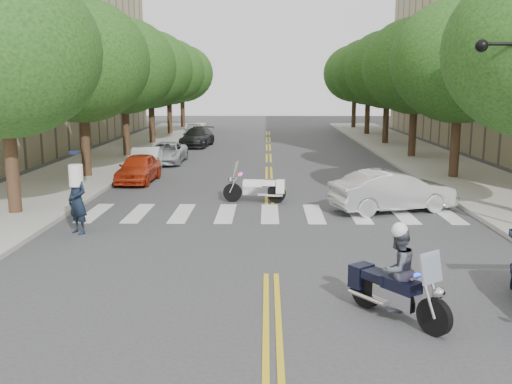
{
  "coord_description": "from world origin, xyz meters",
  "views": [
    {
      "loc": [
        -0.12,
        -13.07,
        4.49
      ],
      "look_at": [
        -0.44,
        3.76,
        1.3
      ],
      "focal_mm": 40.0,
      "sensor_mm": 36.0,
      "label": 1
    }
  ],
  "objects_px": {
    "officer_standing": "(77,201)",
    "motorcycle_police": "(395,276)",
    "motorcycle_parked": "(260,188)",
    "convertible": "(393,191)"
  },
  "relations": [
    {
      "from": "officer_standing",
      "to": "motorcycle_police",
      "type": "bearing_deg",
      "value": -0.7
    },
    {
      "from": "officer_standing",
      "to": "motorcycle_parked",
      "type": "bearing_deg",
      "value": 77.7
    },
    {
      "from": "motorcycle_parked",
      "to": "convertible",
      "type": "bearing_deg",
      "value": -100.77
    },
    {
      "from": "motorcycle_police",
      "to": "motorcycle_parked",
      "type": "xyz_separation_m",
      "value": [
        -2.73,
        11.04,
        -0.31
      ]
    },
    {
      "from": "motorcycle_police",
      "to": "officer_standing",
      "type": "bearing_deg",
      "value": -74.18
    },
    {
      "from": "motorcycle_parked",
      "to": "officer_standing",
      "type": "height_order",
      "value": "officer_standing"
    },
    {
      "from": "motorcycle_police",
      "to": "convertible",
      "type": "xyz_separation_m",
      "value": [
        2.04,
        9.59,
        -0.12
      ]
    },
    {
      "from": "motorcycle_parked",
      "to": "officer_standing",
      "type": "distance_m",
      "value": 7.27
    },
    {
      "from": "motorcycle_parked",
      "to": "convertible",
      "type": "xyz_separation_m",
      "value": [
        4.78,
        -1.45,
        0.19
      ]
    },
    {
      "from": "motorcycle_police",
      "to": "convertible",
      "type": "height_order",
      "value": "motorcycle_police"
    }
  ]
}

